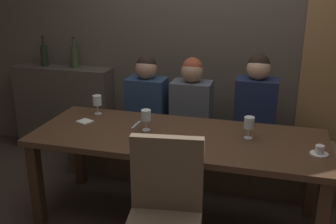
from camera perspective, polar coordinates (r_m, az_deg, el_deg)
name	(u,v)px	position (r m, az deg, el deg)	size (l,w,h in m)	color
ground	(177,219)	(3.31, 1.30, -15.26)	(9.00, 9.00, 0.00)	#382D26
back_wall_tiled	(209,17)	(3.95, 5.92, 13.59)	(6.00, 0.12, 3.00)	brown
back_counter	(66,109)	(4.53, -14.67, 0.46)	(1.10, 0.28, 0.95)	#494138
dining_table	(178,145)	(3.00, 1.40, -4.89)	(2.20, 0.84, 0.74)	#412B1C
banquette_bench	(195,157)	(3.79, 3.93, -6.61)	(2.50, 0.44, 0.45)	#4A3C2E
chair_near_side	(165,209)	(2.40, -0.51, -13.93)	(0.50, 0.50, 0.98)	#4C3321
diner_redhead	(147,97)	(3.68, -3.11, 2.22)	(0.36, 0.24, 0.75)	navy
diner_bearded	(192,100)	(3.59, 3.43, 1.70)	(0.36, 0.24, 0.74)	#4C515B
diner_far_end	(256,102)	(3.53, 12.67, 1.48)	(0.36, 0.24, 0.80)	#192342
wine_bottle_dark_red	(44,55)	(4.48, -17.53, 7.90)	(0.08, 0.08, 0.33)	black
wine_bottle_pale_label	(75,56)	(4.32, -13.41, 7.86)	(0.08, 0.08, 0.33)	#384728
wine_glass_near_right	(146,116)	(3.02, -3.21, -0.56)	(0.08, 0.08, 0.16)	silver
wine_glass_end_right	(249,123)	(2.92, 11.71, -1.61)	(0.08, 0.08, 0.16)	silver
wine_glass_end_left	(97,101)	(3.44, -10.25, 1.54)	(0.08, 0.08, 0.16)	silver
espresso_cup	(319,151)	(2.82, 21.14, -5.27)	(0.12, 0.12, 0.06)	white
fork_on_table	(136,125)	(3.17, -4.65, -1.83)	(0.02, 0.17, 0.01)	silver
folded_napkin	(85,121)	(3.30, -11.99, -1.33)	(0.11, 0.10, 0.01)	silver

